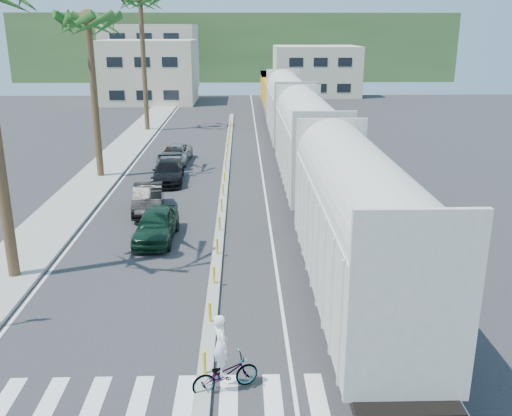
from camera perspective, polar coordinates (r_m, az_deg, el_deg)
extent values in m
plane|color=#28282B|center=(17.91, -4.94, -14.75)|extent=(140.00, 140.00, 0.00)
cube|color=gray|center=(42.32, -14.58, 4.09)|extent=(3.00, 90.00, 0.15)
cube|color=black|center=(44.26, 2.70, 5.16)|extent=(0.12, 100.00, 0.06)
cube|color=black|center=(44.38, 4.56, 5.16)|extent=(0.12, 100.00, 0.06)
cube|color=gray|center=(36.38, -3.15, 2.47)|extent=(0.45, 60.00, 0.15)
cylinder|color=yellow|center=(16.81, -5.18, -15.13)|extent=(0.10, 0.10, 0.70)
cylinder|color=yellow|center=(19.39, -4.64, -10.33)|extent=(0.10, 0.10, 0.70)
cylinder|color=yellow|center=(22.08, -4.23, -6.68)|extent=(0.10, 0.10, 0.70)
cylinder|color=yellow|center=(24.84, -3.92, -3.83)|extent=(0.10, 0.10, 0.70)
cylinder|color=yellow|center=(27.66, -3.67, -1.56)|extent=(0.10, 0.10, 0.70)
cylinder|color=yellow|center=(30.50, -3.47, 0.30)|extent=(0.10, 0.10, 0.70)
cylinder|color=yellow|center=(33.38, -3.31, 1.83)|extent=(0.10, 0.10, 0.70)
cylinder|color=yellow|center=(36.27, -3.17, 3.12)|extent=(0.10, 0.10, 0.70)
cylinder|color=yellow|center=(39.18, -3.05, 4.22)|extent=(0.10, 0.10, 0.70)
cylinder|color=yellow|center=(42.10, -2.94, 5.17)|extent=(0.10, 0.10, 0.70)
cylinder|color=yellow|center=(45.04, -2.85, 5.99)|extent=(0.10, 0.10, 0.70)
cylinder|color=yellow|center=(47.98, -2.77, 6.72)|extent=(0.10, 0.10, 0.70)
cylinder|color=yellow|center=(50.93, -2.70, 7.35)|extent=(0.10, 0.10, 0.70)
cylinder|color=yellow|center=(53.88, -2.64, 7.92)|extent=(0.10, 0.10, 0.70)
cylinder|color=yellow|center=(56.84, -2.58, 8.43)|extent=(0.10, 0.10, 0.70)
cube|color=silver|center=(16.26, -5.36, -18.50)|extent=(14.00, 2.20, 0.01)
cube|color=silver|center=(41.98, -12.31, 4.05)|extent=(0.12, 90.00, 0.01)
cube|color=silver|center=(41.25, 0.52, 4.22)|extent=(0.12, 90.00, 0.01)
cube|color=#BAB6AA|center=(19.62, 10.10, -3.17)|extent=(3.00, 12.88, 3.40)
cylinder|color=#BAB6AA|center=(19.09, 10.37, 1.61)|extent=(2.90, 12.58, 2.90)
cube|color=black|center=(20.49, 9.77, -8.93)|extent=(2.60, 12.88, 1.00)
cube|color=#BAB6AA|center=(33.89, 5.20, 5.86)|extent=(3.00, 12.88, 3.40)
cylinder|color=#BAB6AA|center=(33.59, 5.28, 8.70)|extent=(2.90, 12.58, 2.90)
cube|color=black|center=(34.40, 5.09, 2.27)|extent=(2.60, 12.88, 1.00)
cube|color=#BAB6AA|center=(48.60, 3.19, 9.48)|extent=(3.00, 12.88, 3.40)
cylinder|color=#BAB6AA|center=(48.39, 3.23, 11.47)|extent=(2.90, 12.58, 2.90)
cube|color=black|center=(48.96, 3.15, 6.93)|extent=(2.60, 12.88, 1.00)
cube|color=#4C4C4F|center=(64.64, 2.04, 10.05)|extent=(3.00, 17.00, 0.50)
cube|color=gold|center=(63.46, 2.11, 11.32)|extent=(2.70, 12.24, 2.60)
cube|color=gold|center=(70.16, 1.77, 12.17)|extent=(3.00, 3.74, 3.20)
cube|color=black|center=(64.72, 2.03, 9.52)|extent=(2.60, 13.60, 0.90)
cylinder|color=brown|center=(38.55, -15.83, 10.17)|extent=(0.44, 0.44, 10.00)
sphere|color=#1A4C17|center=(38.28, -16.50, 17.82)|extent=(3.20, 3.20, 3.20)
cylinder|color=brown|center=(55.96, -11.14, 13.66)|extent=(0.44, 0.44, 12.00)
cube|color=#BCB395|center=(78.24, -10.64, 13.26)|extent=(12.00, 10.00, 8.00)
cube|color=#BCB395|center=(94.27, -10.40, 14.58)|extent=(14.00, 12.00, 10.00)
cube|color=#BCB395|center=(86.01, 5.99, 13.50)|extent=(12.00, 10.00, 7.00)
cube|color=#385628|center=(115.16, -2.09, 15.85)|extent=(80.00, 20.00, 12.00)
imported|color=black|center=(27.07, -9.96, -1.67)|extent=(2.07, 4.52, 1.50)
imported|color=black|center=(31.33, -10.73, 0.91)|extent=(2.45, 4.72, 1.45)
imported|color=black|center=(37.18, -8.78, 3.60)|extent=(2.44, 4.95, 1.38)
imported|color=#939597|center=(42.66, -8.13, 5.38)|extent=(2.60, 4.88, 1.30)
imported|color=#9EA0A5|center=(16.30, -3.11, -16.23)|extent=(2.00, 2.37, 1.00)
imported|color=white|center=(15.81, -3.54, -13.45)|extent=(0.93, 0.86, 1.75)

